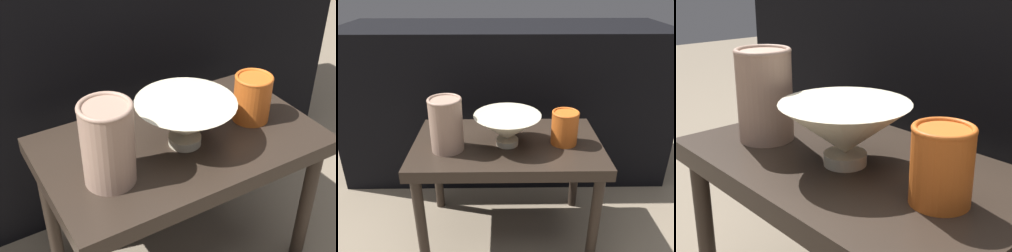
# 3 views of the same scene
# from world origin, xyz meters

# --- Properties ---
(ground_plane) EXTENTS (8.00, 8.00, 0.00)m
(ground_plane) POSITION_xyz_m (0.00, 0.00, 0.00)
(ground_plane) COLOR #7F705B
(table) EXTENTS (0.65, 0.39, 0.40)m
(table) POSITION_xyz_m (0.00, 0.00, 0.35)
(table) COLOR #2D231C
(table) RESTS_ON ground_plane
(couch_backdrop) EXTENTS (1.52, 0.50, 0.72)m
(couch_backdrop) POSITION_xyz_m (0.00, 0.53, 0.36)
(couch_backdrop) COLOR black
(couch_backdrop) RESTS_ON ground_plane
(bowl) EXTENTS (0.23, 0.23, 0.11)m
(bowl) POSITION_xyz_m (0.00, -0.02, 0.47)
(bowl) COLOR beige
(bowl) RESTS_ON table
(vase_textured_left) EXTENTS (0.11, 0.11, 0.18)m
(vase_textured_left) POSITION_xyz_m (-0.20, -0.05, 0.50)
(vase_textured_left) COLOR tan
(vase_textured_left) RESTS_ON table
(vase_colorful_right) EXTENTS (0.09, 0.09, 0.12)m
(vase_colorful_right) POSITION_xyz_m (0.20, -0.01, 0.46)
(vase_colorful_right) COLOR orange
(vase_colorful_right) RESTS_ON table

